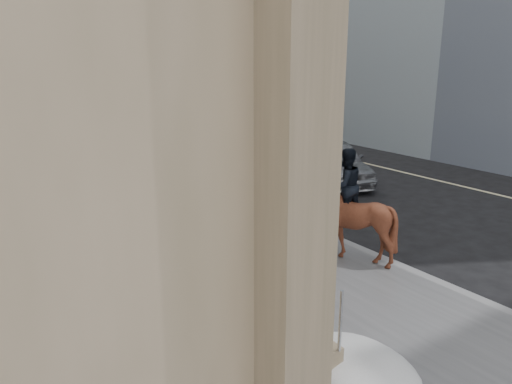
% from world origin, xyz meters
% --- Properties ---
extents(ground, '(140.00, 140.00, 0.00)m').
position_xyz_m(ground, '(0.00, 0.00, 0.00)').
color(ground, black).
rests_on(ground, ground).
extents(sidewalk, '(5.00, 80.00, 0.12)m').
position_xyz_m(sidewalk, '(0.00, 10.00, 0.06)').
color(sidewalk, '#4B4B4D').
rests_on(sidewalk, ground).
extents(curb, '(0.24, 80.00, 0.12)m').
position_xyz_m(curb, '(2.62, 10.00, 0.06)').
color(curb, slate).
rests_on(curb, ground).
extents(lane_line, '(0.15, 70.00, 0.01)m').
position_xyz_m(lane_line, '(10.50, 10.00, 0.01)').
color(lane_line, '#BFB78C').
rests_on(lane_line, ground).
extents(far_podium, '(2.00, 80.00, 4.00)m').
position_xyz_m(far_podium, '(15.50, 10.00, 2.00)').
color(far_podium, '#6E6147').
rests_on(far_podium, ground).
extents(streetlight_mid, '(1.71, 0.24, 8.00)m').
position_xyz_m(streetlight_mid, '(2.74, 14.00, 4.58)').
color(streetlight_mid, '#2D2D30').
rests_on(streetlight_mid, ground).
extents(streetlight_far, '(1.71, 0.24, 8.00)m').
position_xyz_m(streetlight_far, '(2.74, 34.00, 4.58)').
color(streetlight_far, '#2D2D30').
rests_on(streetlight_far, ground).
extents(traffic_signal, '(4.10, 0.22, 6.00)m').
position_xyz_m(traffic_signal, '(2.07, 22.00, 4.00)').
color(traffic_signal, '#2D2D30').
rests_on(traffic_signal, ground).
extents(snow_bank, '(1.70, 18.10, 0.76)m').
position_xyz_m(snow_bank, '(-1.42, 8.11, 0.47)').
color(snow_bank, silver).
rests_on(snow_bank, sidewalk).
extents(mounted_horse_left, '(1.81, 2.49, 2.62)m').
position_xyz_m(mounted_horse_left, '(-1.26, 5.93, 1.15)').
color(mounted_horse_left, '#563319').
rests_on(mounted_horse_left, sidewalk).
extents(mounted_horse_right, '(1.86, 2.02, 2.64)m').
position_xyz_m(mounted_horse_right, '(1.80, 1.52, 1.22)').
color(mounted_horse_right, '#4D2416').
rests_on(mounted_horse_right, sidewalk).
extents(pedestrian, '(0.94, 0.42, 1.58)m').
position_xyz_m(pedestrian, '(-0.16, 3.35, 0.91)').
color(pedestrian, black).
rests_on(pedestrian, sidewalk).
extents(car_silver, '(3.77, 5.27, 1.67)m').
position_xyz_m(car_silver, '(6.99, 7.62, 0.83)').
color(car_silver, '#9FA1A7').
rests_on(car_silver, ground).
extents(car_grey, '(3.33, 5.04, 1.36)m').
position_xyz_m(car_grey, '(11.94, 20.67, 0.68)').
color(car_grey, slate).
rests_on(car_grey, ground).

